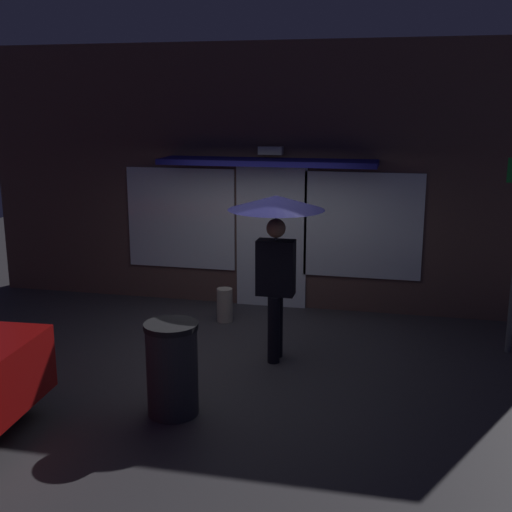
{
  "coord_description": "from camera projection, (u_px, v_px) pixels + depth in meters",
  "views": [
    {
      "loc": [
        1.96,
        -7.5,
        3.15
      ],
      "look_at": [
        0.25,
        0.03,
        1.32
      ],
      "focal_mm": 45.61,
      "sensor_mm": 36.0,
      "label": 1
    }
  ],
  "objects": [
    {
      "name": "ground_plane",
      "position": [
        237.0,
        356.0,
        8.26
      ],
      "size": [
        18.0,
        18.0,
        0.0
      ],
      "primitive_type": "plane",
      "color": "#38353A"
    },
    {
      "name": "building_facade",
      "position": [
        274.0,
        179.0,
        10.02
      ],
      "size": [
        9.34,
        1.0,
        4.03
      ],
      "color": "brown",
      "rests_on": "ground"
    },
    {
      "name": "person_with_umbrella",
      "position": [
        276.0,
        231.0,
        7.8
      ],
      "size": [
        1.17,
        1.17,
        2.08
      ],
      "rotation": [
        0.0,
        0.0,
        3.13
      ],
      "color": "black",
      "rests_on": "ground"
    },
    {
      "name": "sidewalk_bollard",
      "position": [
        225.0,
        305.0,
        9.54
      ],
      "size": [
        0.23,
        0.23,
        0.5
      ],
      "primitive_type": "cylinder",
      "color": "#B2A899",
      "rests_on": "ground"
    },
    {
      "name": "trash_bin",
      "position": [
        172.0,
        368.0,
        6.65
      ],
      "size": [
        0.55,
        0.55,
        0.98
      ],
      "color": "#2D2D33",
      "rests_on": "ground"
    }
  ]
}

